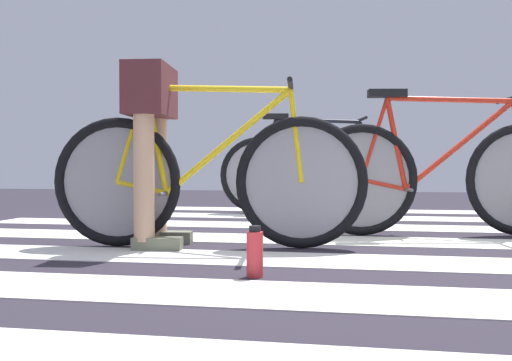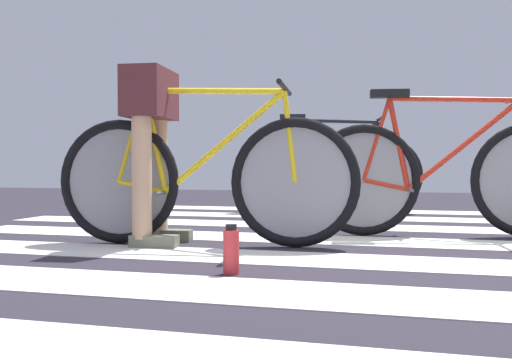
% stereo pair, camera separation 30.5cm
% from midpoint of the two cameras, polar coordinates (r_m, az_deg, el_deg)
% --- Properties ---
extents(ground, '(18.00, 14.00, 0.02)m').
position_cam_midpoint_polar(ground, '(3.20, 5.48, -6.81)').
color(ground, '#29242F').
extents(crosswalk_markings, '(5.48, 5.78, 0.00)m').
position_cam_midpoint_polar(crosswalk_markings, '(3.18, 6.47, -6.63)').
color(crosswalk_markings, silver).
rests_on(crosswalk_markings, ground).
extents(bicycle_1_of_3, '(1.73, 0.52, 0.93)m').
position_cam_midpoint_polar(bicycle_1_of_3, '(3.25, -7.35, 0.33)').
color(bicycle_1_of_3, black).
rests_on(bicycle_1_of_3, ground).
extents(cyclist_1_of_3, '(0.35, 0.43, 1.00)m').
position_cam_midpoint_polar(cyclist_1_of_3, '(3.34, -12.62, 4.82)').
color(cyclist_1_of_3, tan).
rests_on(cyclist_1_of_3, ground).
extents(bicycle_2_of_3, '(1.72, 0.54, 0.93)m').
position_cam_midpoint_polar(bicycle_2_of_3, '(3.89, 15.35, 0.48)').
color(bicycle_2_of_3, black).
rests_on(bicycle_2_of_3, ground).
extents(bicycle_3_of_3, '(1.71, 0.56, 0.93)m').
position_cam_midpoint_polar(bicycle_3_of_3, '(5.54, 3.92, 0.82)').
color(bicycle_3_of_3, black).
rests_on(bicycle_3_of_3, ground).
extents(water_bottle, '(0.07, 0.07, 0.21)m').
position_cam_midpoint_polar(water_bottle, '(2.41, -3.72, -6.95)').
color(water_bottle, red).
rests_on(water_bottle, ground).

